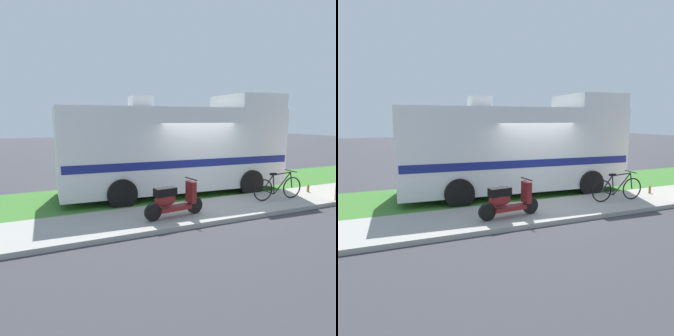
% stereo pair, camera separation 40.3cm
% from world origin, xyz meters
% --- Properties ---
extents(ground_plane, '(80.00, 80.00, 0.00)m').
position_xyz_m(ground_plane, '(0.00, 0.00, 0.00)').
color(ground_plane, '#38383D').
extents(sidewalk, '(24.00, 2.00, 0.12)m').
position_xyz_m(sidewalk, '(0.00, -1.20, 0.06)').
color(sidewalk, '#9E9B93').
rests_on(sidewalk, ground).
extents(grass_strip, '(24.00, 3.40, 0.08)m').
position_xyz_m(grass_strip, '(0.00, 1.50, 0.04)').
color(grass_strip, '#3D752D').
rests_on(grass_strip, ground).
extents(motorhome_rv, '(7.83, 2.95, 3.49)m').
position_xyz_m(motorhome_rv, '(-0.19, 1.25, 1.66)').
color(motorhome_rv, silver).
rests_on(motorhome_rv, ground).
extents(scooter, '(1.70, 0.52, 0.97)m').
position_xyz_m(scooter, '(-1.65, -1.52, 0.58)').
color(scooter, black).
rests_on(scooter, ground).
extents(bicycle, '(1.77, 0.52, 0.90)m').
position_xyz_m(bicycle, '(2.13, -1.23, 0.50)').
color(bicycle, black).
rests_on(bicycle, ground).
extents(pickup_truck_near, '(5.71, 2.32, 1.71)m').
position_xyz_m(pickup_truck_near, '(0.82, 5.65, 0.93)').
color(pickup_truck_near, silver).
rests_on(pickup_truck_near, ground).
extents(bottle_green, '(0.08, 0.08, 0.25)m').
position_xyz_m(bottle_green, '(3.87, -0.87, 0.23)').
color(bottle_green, brown).
rests_on(bottle_green, ground).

